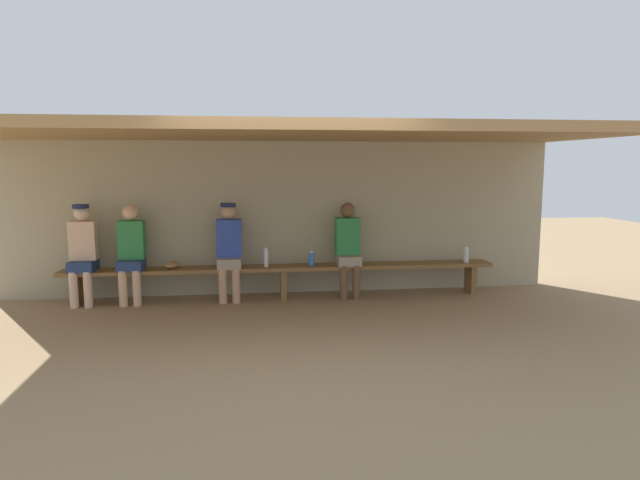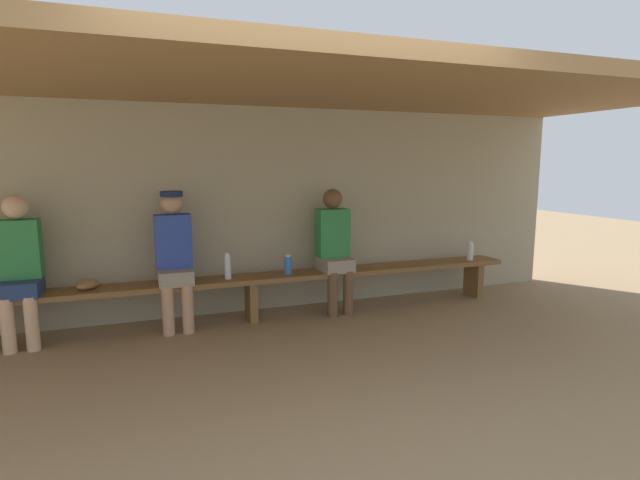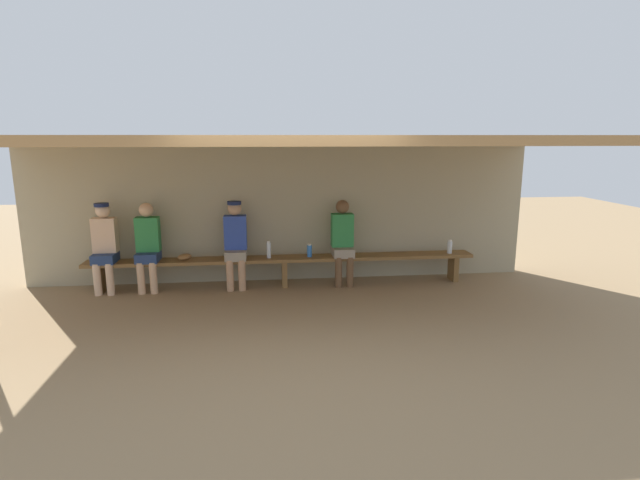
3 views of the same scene
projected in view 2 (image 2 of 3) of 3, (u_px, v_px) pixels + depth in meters
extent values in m
plane|color=#937754|center=(296.00, 381.00, 3.67)|extent=(24.00, 24.00, 0.00)
cube|color=tan|center=(241.00, 210.00, 5.35)|extent=(8.00, 0.20, 2.20)
cube|color=#9E7547|center=(268.00, 81.00, 3.97)|extent=(8.00, 2.80, 0.12)
cube|color=brown|center=(251.00, 279.00, 5.04)|extent=(6.00, 0.36, 0.05)
cube|color=brown|center=(251.00, 301.00, 5.07)|extent=(0.08, 0.29, 0.41)
cube|color=brown|center=(473.00, 279.00, 6.01)|extent=(0.08, 0.29, 0.41)
cube|color=gray|center=(335.00, 264.00, 5.32)|extent=(0.32, 0.40, 0.14)
cylinder|color=brown|center=(333.00, 294.00, 5.18)|extent=(0.11, 0.11, 0.48)
cylinder|color=brown|center=(348.00, 293.00, 5.24)|extent=(0.11, 0.11, 0.48)
cube|color=#2D8442|center=(332.00, 233.00, 5.34)|extent=(0.34, 0.20, 0.52)
sphere|color=brown|center=(333.00, 199.00, 5.28)|extent=(0.21, 0.21, 0.21)
cube|color=gray|center=(175.00, 276.00, 4.75)|extent=(0.32, 0.40, 0.14)
cylinder|color=tan|center=(168.00, 310.00, 4.62)|extent=(0.11, 0.11, 0.48)
cylinder|color=tan|center=(188.00, 309.00, 4.68)|extent=(0.11, 0.11, 0.48)
cube|color=#2D47A5|center=(173.00, 241.00, 4.78)|extent=(0.34, 0.20, 0.52)
sphere|color=tan|center=(172.00, 203.00, 4.72)|extent=(0.21, 0.21, 0.21)
cylinder|color=#19234C|center=(171.00, 194.00, 4.67)|extent=(0.21, 0.21, 0.05)
cube|color=navy|center=(21.00, 287.00, 4.31)|extent=(0.32, 0.40, 0.14)
cylinder|color=#DBAD84|center=(8.00, 326.00, 4.18)|extent=(0.11, 0.11, 0.48)
cylinder|color=#DBAD84|center=(32.00, 324.00, 4.24)|extent=(0.11, 0.11, 0.48)
cube|color=#2D8442|center=(19.00, 249.00, 4.34)|extent=(0.34, 0.20, 0.52)
sphere|color=#DBAD84|center=(15.00, 207.00, 4.28)|extent=(0.21, 0.21, 0.21)
cylinder|color=silver|center=(228.00, 267.00, 4.92)|extent=(0.07, 0.07, 0.24)
cylinder|color=white|center=(227.00, 254.00, 4.89)|extent=(0.05, 0.05, 0.02)
cylinder|color=silver|center=(470.00, 252.00, 5.89)|extent=(0.08, 0.08, 0.19)
cylinder|color=white|center=(470.00, 243.00, 5.87)|extent=(0.05, 0.05, 0.02)
cylinder|color=blue|center=(288.00, 265.00, 5.15)|extent=(0.08, 0.08, 0.18)
cylinder|color=white|center=(288.00, 256.00, 5.13)|extent=(0.05, 0.05, 0.02)
ellipsoid|color=olive|center=(88.00, 284.00, 4.53)|extent=(0.27, 0.29, 0.09)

